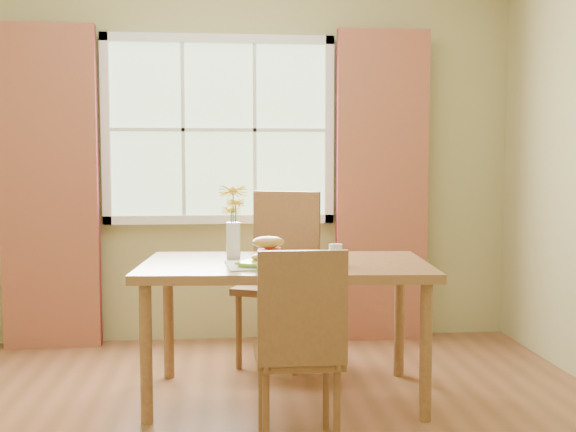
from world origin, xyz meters
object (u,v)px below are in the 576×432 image
at_px(croissant_sandwich, 268,249).
at_px(flower_vase, 233,214).
at_px(dining_table, 285,276).
at_px(chair_far, 282,268).
at_px(water_glass, 336,255).
at_px(chair_near, 300,341).

xyz_separation_m(croissant_sandwich, flower_vase, (-0.18, 0.29, 0.16)).
xyz_separation_m(dining_table, chair_far, (0.04, 0.71, -0.07)).
xyz_separation_m(dining_table, water_glass, (0.26, -0.10, 0.13)).
relative_size(dining_table, croissant_sandwich, 8.09).
bearing_deg(water_glass, chair_far, 105.07).
height_order(chair_near, croissant_sandwich, chair_near).
distance_m(croissant_sandwich, water_glass, 0.36).
relative_size(chair_near, chair_far, 0.84).
bearing_deg(chair_near, flower_vase, 106.78).
distance_m(dining_table, chair_far, 0.71).
height_order(chair_near, chair_far, chair_far).
height_order(dining_table, chair_far, chair_far).
xyz_separation_m(chair_far, flower_vase, (-0.31, -0.51, 0.39)).
bearing_deg(chair_far, croissant_sandwich, -75.50).
bearing_deg(dining_table, croissant_sandwich, -133.20).
xyz_separation_m(water_glass, flower_vase, (-0.53, 0.30, 0.19)).
xyz_separation_m(dining_table, chair_near, (0.00, -0.70, -0.17)).
bearing_deg(dining_table, flower_vase, 148.12).
relative_size(dining_table, chair_near, 1.73).
xyz_separation_m(chair_near, chair_far, (0.04, 1.40, 0.10)).
height_order(chair_far, croissant_sandwich, chair_far).
bearing_deg(chair_far, flower_vase, -97.50).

